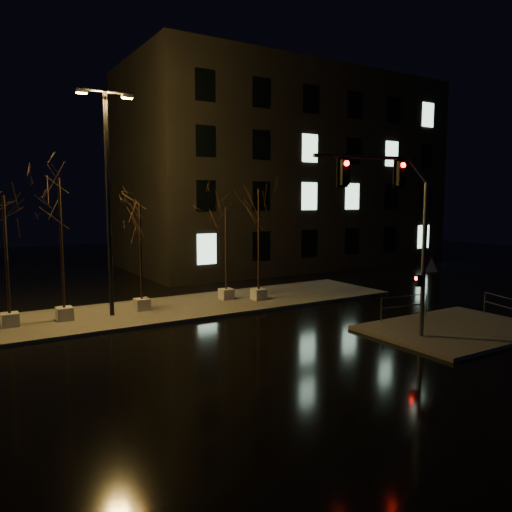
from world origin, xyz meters
TOP-DOWN VIEW (x-y plane):
  - ground at (0.00, 0.00)m, footprint 90.00×90.00m
  - median at (0.00, 6.00)m, footprint 22.00×5.00m
  - sidewalk_corner at (7.50, -3.50)m, footprint 7.00×5.00m
  - building at (14.00, 18.00)m, footprint 25.00×12.00m
  - tree_0 at (-7.72, 6.11)m, footprint 1.80×1.80m
  - tree_1 at (-5.63, 6.08)m, footprint 1.80×1.80m
  - tree_2 at (-2.19, 6.17)m, footprint 1.80×1.80m
  - tree_3 at (2.35, 6.37)m, footprint 1.80×1.80m
  - tree_4 at (3.74, 5.46)m, footprint 1.80×1.80m
  - traffic_signal_mast at (4.25, -3.39)m, footprint 5.34×1.14m
  - streetlight_main at (-3.66, 5.92)m, footprint 2.42×0.33m
  - guard_rail_a at (6.71, -1.50)m, footprint 2.40×0.40m
  - guard_rail_b at (10.50, -3.49)m, footprint 0.62×1.97m

SIDE VIEW (x-z plane):
  - ground at x=0.00m, z-range 0.00..0.00m
  - median at x=0.00m, z-range 0.00..0.15m
  - sidewalk_corner at x=7.50m, z-range 0.00..0.15m
  - guard_rail_b at x=10.50m, z-range 0.29..1.26m
  - guard_rail_a at x=6.71m, z-range 0.31..1.36m
  - tree_3 at x=2.35m, z-range 1.41..6.25m
  - tree_2 at x=-2.19m, z-range 1.49..6.67m
  - tree_0 at x=-7.72m, z-range 1.55..6.97m
  - traffic_signal_mast at x=4.25m, z-range 1.19..7.81m
  - tree_4 at x=3.74m, z-range 1.65..7.45m
  - tree_1 at x=-5.63m, z-range 1.75..7.92m
  - streetlight_main at x=-3.66m, z-range 0.90..10.60m
  - building at x=14.00m, z-range 0.00..15.00m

